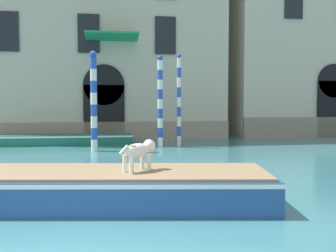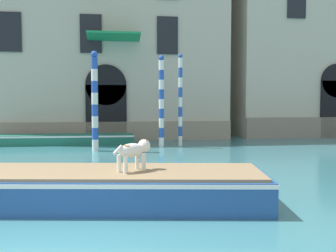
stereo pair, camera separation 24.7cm
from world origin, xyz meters
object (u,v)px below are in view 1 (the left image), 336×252
(boat_foreground, at_px, (109,186))
(mooring_pole_3, at_px, (160,101))
(dog_on_deck, at_px, (139,150))
(mooring_pole_1, at_px, (179,100))
(mooring_pole_0, at_px, (94,101))
(boat_moored_near_palazzo, at_px, (64,139))

(boat_foreground, height_order, mooring_pole_3, mooring_pole_3)
(boat_foreground, distance_m, dog_on_deck, 0.99)
(mooring_pole_1, bearing_deg, boat_foreground, -108.17)
(boat_foreground, bearing_deg, mooring_pole_1, 80.36)
(mooring_pole_1, bearing_deg, dog_on_deck, -104.80)
(mooring_pole_0, bearing_deg, boat_moored_near_palazzo, 119.64)
(mooring_pole_1, xyz_separation_m, mooring_pole_3, (-0.95, -0.36, -0.05))
(mooring_pole_0, distance_m, mooring_pole_1, 4.19)
(mooring_pole_1, height_order, mooring_pole_3, mooring_pole_1)
(dog_on_deck, xyz_separation_m, boat_moored_near_palazzo, (-2.73, 11.65, -0.88))
(mooring_pole_1, bearing_deg, mooring_pole_3, -159.29)
(dog_on_deck, relative_size, mooring_pole_0, 0.19)
(boat_moored_near_palazzo, xyz_separation_m, mooring_pole_0, (1.54, -2.71, 1.88))
(mooring_pole_1, distance_m, mooring_pole_3, 1.02)
(boat_foreground, xyz_separation_m, mooring_pole_3, (2.41, 9.88, 1.75))
(boat_foreground, height_order, dog_on_deck, dog_on_deck)
(dog_on_deck, bearing_deg, mooring_pole_1, 35.23)
(boat_foreground, relative_size, dog_on_deck, 8.74)
(boat_moored_near_palazzo, distance_m, mooring_pole_3, 5.16)
(mooring_pole_0, relative_size, mooring_pole_1, 0.98)
(dog_on_deck, xyz_separation_m, mooring_pole_0, (-1.19, 8.94, 1.00))
(boat_moored_near_palazzo, height_order, mooring_pole_0, mooring_pole_0)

